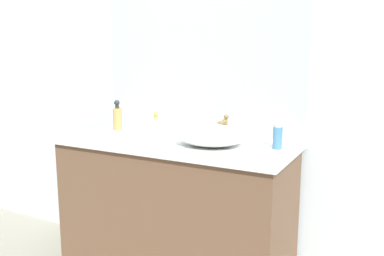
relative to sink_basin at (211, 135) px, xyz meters
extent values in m
cube|color=silver|center=(-0.33, 0.37, 0.37)|extent=(6.00, 0.06, 2.60)
cube|color=brown|center=(-0.24, 0.04, -0.51)|extent=(1.29, 0.54, 0.84)
cube|color=silver|center=(-0.24, 0.04, -0.07)|extent=(1.33, 0.58, 0.03)
cube|color=#B2BCC6|center=(-0.24, 0.33, 0.48)|extent=(1.30, 0.01, 1.07)
ellipsoid|color=silver|center=(0.00, 0.00, 0.00)|extent=(0.37, 0.32, 0.11)
cylinder|color=olive|center=(0.00, 0.19, 0.00)|extent=(0.03, 0.03, 0.11)
cylinder|color=olive|center=(0.00, 0.15, 0.05)|extent=(0.02, 0.08, 0.02)
sphere|color=olive|center=(0.00, 0.20, 0.07)|extent=(0.03, 0.03, 0.03)
cylinder|color=silver|center=(-0.32, -0.03, 0.00)|extent=(0.05, 0.05, 0.12)
cylinder|color=gold|center=(-0.32, -0.03, 0.07)|extent=(0.02, 0.02, 0.02)
sphere|color=gold|center=(-0.32, -0.03, 0.09)|extent=(0.03, 0.03, 0.03)
cylinder|color=gold|center=(-0.32, -0.04, 0.09)|extent=(0.01, 0.02, 0.01)
cylinder|color=#A6884A|center=(-0.71, 0.13, 0.02)|extent=(0.06, 0.06, 0.14)
cylinder|color=#2C2C2D|center=(-0.71, 0.13, 0.09)|extent=(0.03, 0.03, 0.02)
sphere|color=#2C2E2A|center=(-0.71, 0.13, 0.12)|extent=(0.03, 0.03, 0.03)
cylinder|color=#2B2F2F|center=(-0.71, 0.12, 0.12)|extent=(0.02, 0.02, 0.02)
cylinder|color=teal|center=(0.33, 0.09, 0.00)|extent=(0.05, 0.05, 0.11)
cylinder|color=silver|center=(0.33, 0.09, 0.06)|extent=(0.04, 0.04, 0.02)
cylinder|color=silver|center=(-0.46, 0.02, -0.04)|extent=(0.06, 0.06, 0.03)
camera|label=1|loc=(0.88, -1.86, 0.40)|focal=37.56mm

